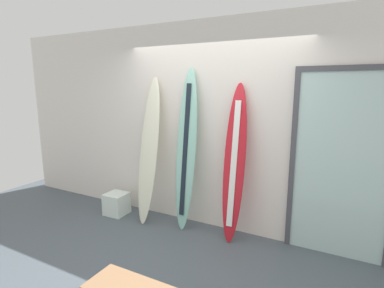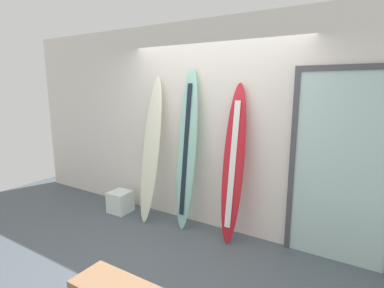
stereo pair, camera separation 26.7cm
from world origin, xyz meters
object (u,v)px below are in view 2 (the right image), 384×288
surfboard_ivory (151,151)px  display_block_left (120,202)px  glass_door (342,165)px  surfboard_seafoam (187,150)px  surfboard_crimson (233,165)px

surfboard_ivory → display_block_left: bearing=-171.7°
surfboard_ivory → glass_door: size_ratio=0.96×
surfboard_ivory → surfboard_seafoam: 0.58m
surfboard_seafoam → glass_door: 1.89m
surfboard_crimson → glass_door: glass_door is taller
surfboard_seafoam → surfboard_crimson: size_ratio=1.10×
surfboard_ivory → surfboard_crimson: bearing=2.2°
surfboard_seafoam → surfboard_crimson: bearing=-1.3°
display_block_left → glass_door: 3.19m
surfboard_ivory → surfboard_seafoam: surfboard_seafoam is taller
surfboard_crimson → display_block_left: surfboard_crimson is taller
surfboard_ivory → glass_door: 2.47m
surfboard_seafoam → display_block_left: bearing=-172.7°
surfboard_ivory → glass_door: bearing=5.5°
surfboard_seafoam → display_block_left: 1.49m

